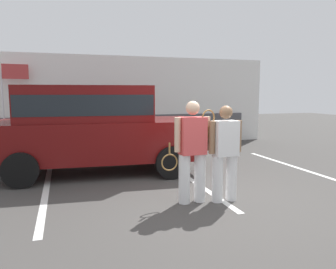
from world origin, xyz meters
The scene contains 10 objects.
ground_plane centered at (0.00, 0.00, 0.00)m, with size 40.00×40.00×0.00m, color #423F3D.
parking_stripe_0 centered at (-2.65, 1.50, 0.00)m, with size 0.12×4.40×0.01m, color silver.
parking_stripe_1 centered at (0.34, 1.50, 0.00)m, with size 0.12×4.40×0.01m, color silver.
parking_stripe_2 centered at (3.33, 1.50, 0.00)m, with size 0.12×4.40×0.01m, color silver.
house_frontage centered at (-0.01, 6.49, 1.49)m, with size 10.53×0.40×3.16m.
parked_suv centered at (-1.61, 2.75, 1.15)m, with size 4.74×2.47×2.05m.
tennis_player_man centered at (-0.20, 0.06, 0.91)m, with size 0.91×0.28×1.76m.
tennis_player_woman centered at (0.36, -0.05, 0.88)m, with size 0.76×0.27×1.68m.
potted_plant_by_porch centered at (2.43, 5.71, 0.47)m, with size 0.64×0.64×0.85m.
flag_pole centered at (-3.83, 6.05, 1.96)m, with size 0.80×0.13×2.81m.
Camera 1 is at (-2.27, -4.99, 1.89)m, focal length 34.58 mm.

